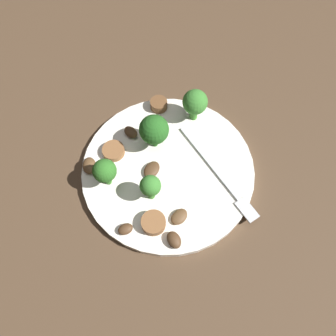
# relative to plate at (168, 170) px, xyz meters

# --- Properties ---
(ground_plane) EXTENTS (1.40, 1.40, 0.00)m
(ground_plane) POSITION_rel_plate_xyz_m (0.00, 0.00, -0.01)
(ground_plane) COLOR #4C3826
(plate) EXTENTS (0.26, 0.26, 0.01)m
(plate) POSITION_rel_plate_xyz_m (0.00, 0.00, 0.00)
(plate) COLOR white
(plate) RESTS_ON ground_plane
(fork) EXTENTS (0.18, 0.03, 0.00)m
(fork) POSITION_rel_plate_xyz_m (0.06, 0.05, 0.01)
(fork) COLOR silver
(fork) RESTS_ON plate
(broccoli_floret_0) EXTENTS (0.03, 0.03, 0.05)m
(broccoli_floret_0) POSITION_rel_plate_xyz_m (-0.04, -0.08, 0.04)
(broccoli_floret_0) COLOR #347525
(broccoli_floret_0) RESTS_ON plate
(broccoli_floret_1) EXTENTS (0.04, 0.04, 0.06)m
(broccoli_floret_1) POSITION_rel_plate_xyz_m (-0.04, 0.09, 0.04)
(broccoli_floret_1) COLOR #408630
(broccoli_floret_1) RESTS_ON plate
(broccoli_floret_2) EXTENTS (0.03, 0.03, 0.05)m
(broccoli_floret_2) POSITION_rel_plate_xyz_m (0.02, -0.05, 0.04)
(broccoli_floret_2) COLOR #408630
(broccoli_floret_2) RESTS_ON plate
(broccoli_floret_3) EXTENTS (0.04, 0.04, 0.06)m
(broccoli_floret_3) POSITION_rel_plate_xyz_m (-0.04, 0.01, 0.05)
(broccoli_floret_3) COLOR #296420
(broccoli_floret_3) RESTS_ON plate
(sausage_slice_0) EXTENTS (0.03, 0.03, 0.01)m
(sausage_slice_0) POSITION_rel_plate_xyz_m (-0.07, -0.05, 0.01)
(sausage_slice_0) COLOR brown
(sausage_slice_0) RESTS_ON plate
(sausage_slice_1) EXTENTS (0.05, 0.05, 0.01)m
(sausage_slice_1) POSITION_rel_plate_xyz_m (0.05, -0.07, 0.01)
(sausage_slice_1) COLOR brown
(sausage_slice_1) RESTS_ON plate
(sausage_slice_2) EXTENTS (0.04, 0.04, 0.01)m
(sausage_slice_2) POSITION_rel_plate_xyz_m (-0.09, 0.06, 0.01)
(sausage_slice_2) COLOR brown
(sausage_slice_2) RESTS_ON plate
(mushroom_0) EXTENTS (0.02, 0.03, 0.01)m
(mushroom_0) POSITION_rel_plate_xyz_m (0.07, -0.04, 0.01)
(mushroom_0) COLOR brown
(mushroom_0) RESTS_ON plate
(mushroom_1) EXTENTS (0.03, 0.02, 0.01)m
(mushroom_1) POSITION_rel_plate_xyz_m (-0.08, -0.01, 0.01)
(mushroom_1) COLOR #4C331E
(mushroom_1) RESTS_ON plate
(mushroom_2) EXTENTS (0.02, 0.02, 0.01)m
(mushroom_2) POSITION_rel_plate_xyz_m (0.03, -0.11, 0.01)
(mushroom_2) COLOR #4C331E
(mushroom_2) RESTS_ON plate
(mushroom_3) EXTENTS (0.03, 0.03, 0.01)m
(mushroom_3) POSITION_rel_plate_xyz_m (-0.08, -0.09, 0.01)
(mushroom_3) COLOR brown
(mushroom_3) RESTS_ON plate
(mushroom_4) EXTENTS (0.03, 0.03, 0.01)m
(mushroom_4) POSITION_rel_plate_xyz_m (-0.01, -0.02, 0.01)
(mushroom_4) COLOR #4C331E
(mushroom_4) RESTS_ON plate
(mushroom_5) EXTENTS (0.03, 0.02, 0.01)m
(mushroom_5) POSITION_rel_plate_xyz_m (0.09, -0.07, 0.01)
(mushroom_5) COLOR #4C331E
(mushroom_5) RESTS_ON plate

